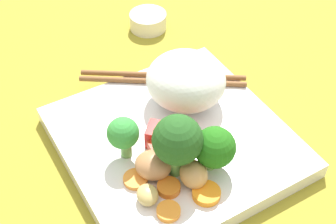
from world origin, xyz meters
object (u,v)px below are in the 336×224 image
broccoli_floret_1 (124,136)px  sauce_cup (148,21)px  chopstick_pair (163,78)px  carrot_slice_1 (183,143)px  rice_mound (186,80)px  square_plate (174,141)px

broccoli_floret_1 → sauce_cup: 26.99cm
broccoli_floret_1 → chopstick_pair: (-9.03, 9.20, -2.92)cm
carrot_slice_1 → chopstick_pair: chopstick_pair is taller
rice_mound → carrot_slice_1: bearing=-31.4°
broccoli_floret_1 → chopstick_pair: size_ratio=0.28×
carrot_slice_1 → rice_mound: bearing=148.6°
broccoli_floret_1 → carrot_slice_1: broccoli_floret_1 is taller
rice_mound → sauce_cup: 19.08cm
sauce_cup → chopstick_pair: bearing=-19.3°
broccoli_floret_1 → carrot_slice_1: bearing=76.5°
chopstick_pair → sauce_cup: size_ratio=3.44×
broccoli_floret_1 → chopstick_pair: broccoli_floret_1 is taller
square_plate → chopstick_pair: (-8.82, 3.23, 1.34)cm
rice_mound → broccoli_floret_1: rice_mound is taller
broccoli_floret_1 → sauce_cup: bearing=148.4°
chopstick_pair → rice_mound: bearing=129.5°
square_plate → broccoli_floret_1: (0.22, -5.98, 4.26)cm
broccoli_floret_1 → carrot_slice_1: 7.02cm
square_plate → carrot_slice_1: carrot_slice_1 is taller
square_plate → sauce_cup: sauce_cup is taller
square_plate → carrot_slice_1: size_ratio=10.78×
carrot_slice_1 → chopstick_pair: (-10.52, 3.04, 0.08)cm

